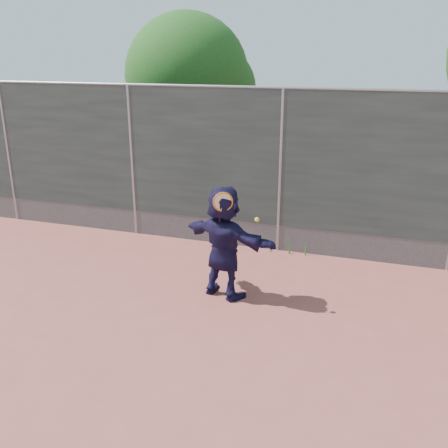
% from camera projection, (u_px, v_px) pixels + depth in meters
% --- Properties ---
extents(ground, '(80.00, 80.00, 0.00)m').
position_uv_depth(ground, '(219.00, 347.00, 6.40)').
color(ground, '#9E4C42').
rests_on(ground, ground).
extents(player, '(1.70, 1.04, 1.75)m').
position_uv_depth(player, '(224.00, 242.00, 7.49)').
color(player, '#181437').
rests_on(player, ground).
extents(fence, '(20.00, 0.06, 3.03)m').
position_uv_depth(fence, '(280.00, 169.00, 9.03)').
color(fence, '#38423D').
rests_on(fence, ground).
extents(swing_action, '(0.67, 0.16, 0.51)m').
position_uv_depth(swing_action, '(226.00, 205.00, 7.08)').
color(swing_action, '#C56A12').
rests_on(swing_action, ground).
extents(tree_left, '(3.15, 3.00, 4.53)m').
position_uv_depth(tree_left, '(194.00, 80.00, 12.16)').
color(tree_left, '#382314').
rests_on(tree_left, ground).
extents(weed_clump, '(0.68, 0.07, 0.30)m').
position_uv_depth(weed_clump, '(292.00, 247.00, 9.31)').
color(weed_clump, '#387226').
rests_on(weed_clump, ground).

